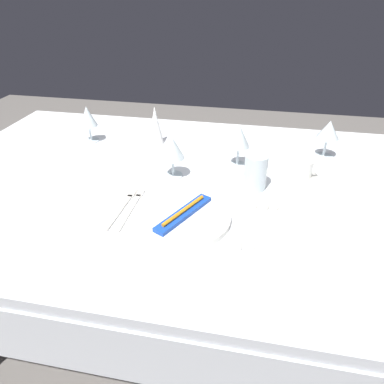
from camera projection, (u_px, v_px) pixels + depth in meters
The scene contains 18 objects.
ground_plane at pixel (192, 327), 1.53m from camera, with size 6.00×6.00×0.00m, color slate.
dining_table at pixel (191, 203), 1.18m from camera, with size 1.80×1.11×0.74m.
dinner_plate at pixel (184, 218), 0.95m from camera, with size 0.26×0.26×0.02m, color white.
toothbrush_package at pixel (184, 213), 0.95m from camera, with size 0.13×0.20×0.02m.
fork_outer at pixel (132, 207), 1.01m from camera, with size 0.02×0.21×0.00m.
fork_inner at pixel (123, 207), 1.01m from camera, with size 0.03×0.21×0.00m.
dinner_knife at pixel (241, 223), 0.94m from camera, with size 0.02×0.23×0.00m.
spoon_soup at pixel (253, 217), 0.97m from camera, with size 0.03×0.21×0.01m.
spoon_dessert at pixel (264, 219), 0.96m from camera, with size 0.03×0.22×0.01m.
spoon_tea at pixel (275, 220), 0.96m from camera, with size 0.03×0.22×0.01m.
saucer_left at pixel (297, 177), 1.16m from camera, with size 0.14×0.14×0.01m, color white.
coffee_cup_left at pixel (299, 168), 1.14m from camera, with size 0.11×0.09×0.06m.
wine_glass_centre at pixel (88, 118), 1.37m from camera, with size 0.07×0.07×0.15m.
wine_glass_left at pixel (329, 132), 1.24m from camera, with size 0.08×0.08×0.14m.
wine_glass_right at pixel (172, 149), 1.12m from camera, with size 0.08×0.08×0.14m.
wine_glass_far at pixel (239, 138), 1.18m from camera, with size 0.08×0.08×0.15m.
drink_tumbler at pixel (255, 174), 1.08m from camera, with size 0.07×0.07×0.12m.
napkin_folded at pixel (155, 125), 1.36m from camera, with size 0.06×0.06×0.15m, color white.
Camera 1 is at (0.19, -0.97, 1.32)m, focal length 32.47 mm.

